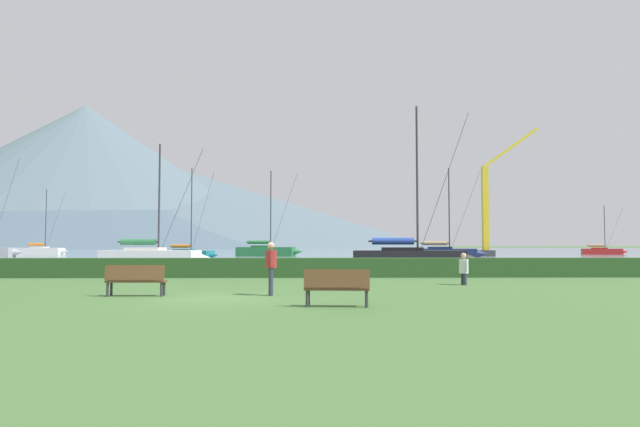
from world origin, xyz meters
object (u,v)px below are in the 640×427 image
object	(u,v)px
sailboat_slip_2	(602,251)
park_bench_near_path	(136,279)
sailboat_slip_3	(188,254)
park_bench_under_tree	(337,286)
sailboat_slip_5	(410,257)
sailboat_slip_8	(445,253)
person_seated_viewer	(464,267)
dock_crane	(488,214)
sailboat_slip_1	(152,256)
person_standing_walker	(271,264)
sailboat_slip_9	(42,250)
sailboat_slip_7	(267,251)

from	to	relation	value
sailboat_slip_2	park_bench_near_path	xyz separation A→B (m)	(-52.19, -73.01, -0.02)
sailboat_slip_3	park_bench_under_tree	distance (m)	50.64
park_bench_near_path	sailboat_slip_5	bearing A→B (deg)	60.42
sailboat_slip_5	sailboat_slip_8	distance (m)	26.03
sailboat_slip_5	park_bench_near_path	distance (m)	24.49
park_bench_near_path	park_bench_under_tree	xyz separation A→B (m)	(5.97, -3.14, -0.00)
park_bench_near_path	person_seated_viewer	distance (m)	12.28
park_bench_under_tree	dock_crane	world-z (taller)	dock_crane
sailboat_slip_1	person_seated_viewer	xyz separation A→B (m)	(17.91, -21.85, -0.00)
dock_crane	person_standing_walker	bearing A→B (deg)	-113.25
sailboat_slip_2	person_standing_walker	world-z (taller)	sailboat_slip_2
sailboat_slip_9	sailboat_slip_5	bearing A→B (deg)	-42.37
person_seated_viewer	dock_crane	distance (m)	59.22
park_bench_under_tree	person_seated_viewer	distance (m)	9.51
sailboat_slip_1	sailboat_slip_8	distance (m)	33.29
sailboat_slip_2	person_seated_viewer	xyz separation A→B (m)	(-40.85, -68.30, 0.13)
park_bench_under_tree	sailboat_slip_5	bearing A→B (deg)	81.24
sailboat_slip_8	sailboat_slip_9	world-z (taller)	sailboat_slip_9
sailboat_slip_3	dock_crane	bearing A→B (deg)	40.68
person_standing_walker	sailboat_slip_7	bearing A→B (deg)	89.73
sailboat_slip_2	person_standing_walker	bearing A→B (deg)	-106.31
sailboat_slip_5	sailboat_slip_1	bearing A→B (deg)	170.32
sailboat_slip_8	dock_crane	size ratio (longest dim) A/B	0.57
park_bench_near_path	park_bench_under_tree	bearing A→B (deg)	-27.47
person_standing_walker	dock_crane	world-z (taller)	dock_crane
sailboat_slip_3	person_standing_walker	distance (m)	46.93
sailboat_slip_5	dock_crane	distance (m)	43.57
dock_crane	sailboat_slip_8	bearing A→B (deg)	-122.89
sailboat_slip_1	person_standing_walker	xyz separation A→B (m)	(10.67, -26.36, 0.29)
sailboat_slip_1	sailboat_slip_8	bearing A→B (deg)	43.55
sailboat_slip_5	sailboat_slip_7	xyz separation A→B (m)	(-12.44, 40.05, 0.04)
person_standing_walker	sailboat_slip_2	bearing A→B (deg)	52.23
park_bench_near_path	person_standing_walker	size ratio (longest dim) A/B	1.08
sailboat_slip_8	park_bench_under_tree	bearing A→B (deg)	-90.60
person_standing_walker	park_bench_near_path	bearing A→B (deg)	178.41
sailboat_slip_5	park_bench_near_path	bearing A→B (deg)	-113.76
sailboat_slip_7	person_standing_walker	world-z (taller)	sailboat_slip_7
park_bench_near_path	person_standing_walker	xyz separation A→B (m)	(4.10, 0.20, 0.44)
park_bench_under_tree	person_seated_viewer	size ratio (longest dim) A/B	1.35
sailboat_slip_2	dock_crane	distance (m)	25.85
sailboat_slip_5	sailboat_slip_7	bearing A→B (deg)	113.39
sailboat_slip_3	sailboat_slip_2	bearing A→B (deg)	43.54
sailboat_slip_8	sailboat_slip_9	distance (m)	64.24
park_bench_under_tree	dock_crane	bearing A→B (deg)	74.89
person_standing_walker	dock_crane	distance (m)	65.98
sailboat_slip_8	sailboat_slip_9	xyz separation A→B (m)	(-57.27, 29.09, -0.04)
sailboat_slip_8	sailboat_slip_9	bearing A→B (deg)	169.01
sailboat_slip_3	person_standing_walker	world-z (taller)	sailboat_slip_3
sailboat_slip_2	sailboat_slip_9	world-z (taller)	sailboat_slip_9
sailboat_slip_8	person_seated_viewer	world-z (taller)	sailboat_slip_8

